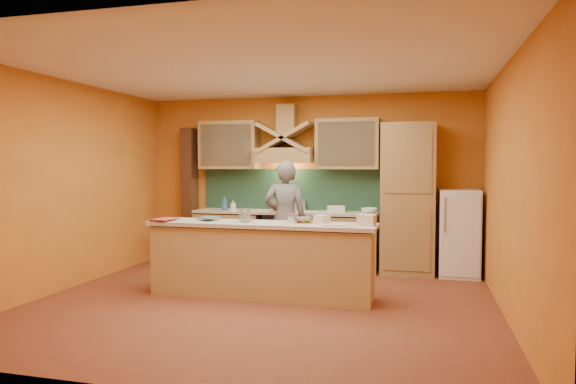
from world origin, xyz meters
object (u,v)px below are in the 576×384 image
(person, at_px, (285,219))
(kitchen_scale, at_px, (292,219))
(stove, at_px, (285,240))
(fridge, at_px, (459,233))
(mixing_bowl, at_px, (302,220))

(person, bearing_deg, kitchen_scale, 96.30)
(kitchen_scale, bearing_deg, stove, 88.24)
(stove, height_order, person, person)
(person, height_order, kitchen_scale, person)
(stove, relative_size, person, 0.52)
(person, bearing_deg, fridge, -178.03)
(stove, distance_m, person, 0.81)
(mixing_bowl, bearing_deg, stove, 111.67)
(fridge, bearing_deg, kitchen_scale, -138.50)
(fridge, height_order, person, person)
(stove, distance_m, kitchen_scale, 2.03)
(fridge, relative_size, kitchen_scale, 12.25)
(fridge, distance_m, kitchen_scale, 2.83)
(kitchen_scale, height_order, mixing_bowl, kitchen_scale)
(fridge, bearing_deg, stove, 180.00)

